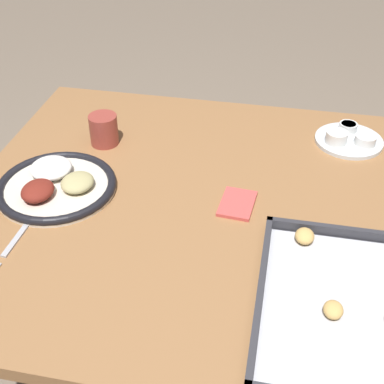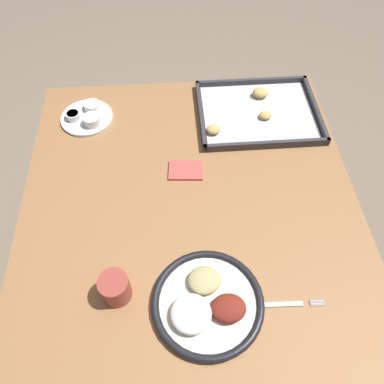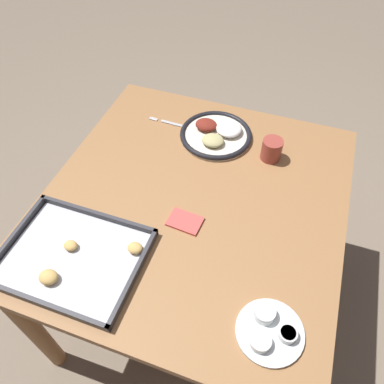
% 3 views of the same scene
% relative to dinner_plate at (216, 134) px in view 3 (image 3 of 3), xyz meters
% --- Properties ---
extents(ground_plane, '(8.00, 8.00, 0.00)m').
position_rel_dinner_plate_xyz_m(ground_plane, '(-0.02, 0.32, -0.72)').
color(ground_plane, '#7A6B59').
extents(dining_table, '(0.97, 1.04, 0.71)m').
position_rel_dinner_plate_xyz_m(dining_table, '(-0.02, 0.32, -0.12)').
color(dining_table, olive).
rests_on(dining_table, ground_plane).
extents(dinner_plate, '(0.27, 0.27, 0.05)m').
position_rel_dinner_plate_xyz_m(dinner_plate, '(0.00, 0.00, 0.00)').
color(dinner_plate, beige).
rests_on(dinner_plate, dining_table).
extents(fork, '(0.21, 0.02, 0.00)m').
position_rel_dinner_plate_xyz_m(fork, '(0.17, -0.01, -0.01)').
color(fork, '#B2B2B7').
rests_on(fork, dining_table).
extents(saucer_plate, '(0.18, 0.18, 0.04)m').
position_rel_dinner_plate_xyz_m(saucer_plate, '(-0.34, 0.67, -0.00)').
color(saucer_plate, silver).
rests_on(saucer_plate, dining_table).
extents(baking_tray, '(0.41, 0.32, 0.04)m').
position_rel_dinner_plate_xyz_m(baking_tray, '(0.24, 0.65, -0.01)').
color(baking_tray, '#333338').
rests_on(baking_tray, dining_table).
extents(drinking_cup, '(0.07, 0.07, 0.08)m').
position_rel_dinner_plate_xyz_m(drinking_cup, '(-0.22, 0.04, 0.03)').
color(drinking_cup, '#993D33').
rests_on(drinking_cup, dining_table).
extents(napkin, '(0.11, 0.08, 0.01)m').
position_rel_dinner_plate_xyz_m(napkin, '(-0.02, 0.42, -0.01)').
color(napkin, '#CC4C47').
rests_on(napkin, dining_table).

